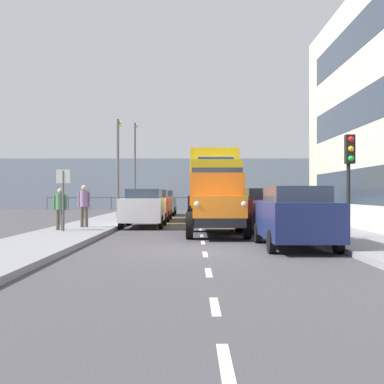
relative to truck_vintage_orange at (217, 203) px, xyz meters
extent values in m
plane|color=#423F44|center=(0.54, -6.77, -1.18)|extent=(80.00, 80.00, 0.00)
cube|color=gray|center=(-4.27, -6.77, -1.10)|extent=(2.66, 44.15, 0.15)
cube|color=gray|center=(5.35, -6.77, -1.10)|extent=(2.66, 44.15, 0.15)
cube|color=silver|center=(0.54, 13.31, -1.17)|extent=(0.12, 1.10, 0.01)
cube|color=silver|center=(0.54, 11.09, -1.17)|extent=(0.12, 1.10, 0.01)
cube|color=silver|center=(0.54, 8.25, -1.17)|extent=(0.12, 1.10, 0.01)
cube|color=silver|center=(0.54, 5.40, -1.17)|extent=(0.12, 1.10, 0.01)
cube|color=silver|center=(0.54, 2.45, -1.17)|extent=(0.12, 1.10, 0.01)
cube|color=silver|center=(0.54, 0.00, -1.17)|extent=(0.12, 1.10, 0.01)
cube|color=silver|center=(0.54, -2.96, -1.17)|extent=(0.12, 1.10, 0.01)
cube|color=silver|center=(0.54, -5.38, -1.17)|extent=(0.12, 1.10, 0.01)
cube|color=silver|center=(0.54, -7.77, -1.17)|extent=(0.12, 1.10, 0.01)
cube|color=silver|center=(0.54, -10.21, -1.17)|extent=(0.12, 1.10, 0.01)
cube|color=silver|center=(0.54, -13.05, -1.17)|extent=(0.12, 1.10, 0.01)
cube|color=silver|center=(0.54, -15.97, -1.17)|extent=(0.12, 1.10, 0.01)
cube|color=silver|center=(0.54, -18.35, -1.17)|extent=(0.12, 1.10, 0.01)
cube|color=silver|center=(0.54, -21.31, -1.17)|extent=(0.12, 1.10, 0.01)
cube|color=silver|center=(0.54, -24.19, -1.17)|extent=(0.12, 1.10, 0.01)
cube|color=silver|center=(0.54, -26.53, -1.17)|extent=(0.12, 1.10, 0.01)
cube|color=#8C9EAD|center=(0.54, -31.84, 1.32)|extent=(80.00, 0.80, 5.00)
cylinder|color=#4C5156|center=(-13.46, -28.24, -0.58)|extent=(0.08, 0.08, 1.20)
cylinder|color=#4C5156|center=(-11.46, -28.24, -0.58)|extent=(0.08, 0.08, 1.20)
cylinder|color=#4C5156|center=(-9.46, -28.24, -0.58)|extent=(0.08, 0.08, 1.20)
cylinder|color=#4C5156|center=(-7.46, -28.24, -0.58)|extent=(0.08, 0.08, 1.20)
cylinder|color=#4C5156|center=(-5.46, -28.24, -0.58)|extent=(0.08, 0.08, 1.20)
cylinder|color=#4C5156|center=(-3.46, -28.24, -0.58)|extent=(0.08, 0.08, 1.20)
cylinder|color=#4C5156|center=(-1.46, -28.24, -0.58)|extent=(0.08, 0.08, 1.20)
cylinder|color=#4C5156|center=(0.54, -28.24, -0.58)|extent=(0.08, 0.08, 1.20)
cylinder|color=#4C5156|center=(2.54, -28.24, -0.58)|extent=(0.08, 0.08, 1.20)
cylinder|color=#4C5156|center=(4.54, -28.24, -0.58)|extent=(0.08, 0.08, 1.20)
cylinder|color=#4C5156|center=(6.54, -28.24, -0.58)|extent=(0.08, 0.08, 1.20)
cylinder|color=#4C5156|center=(8.54, -28.24, -0.58)|extent=(0.08, 0.08, 1.20)
cylinder|color=#4C5156|center=(10.54, -28.24, -0.58)|extent=(0.08, 0.08, 1.20)
cylinder|color=#4C5156|center=(12.54, -28.24, -0.58)|extent=(0.08, 0.08, 1.20)
cylinder|color=#4C5156|center=(14.54, -28.24, -0.58)|extent=(0.08, 0.08, 1.20)
cube|color=#4C5156|center=(0.54, -28.24, -0.06)|extent=(28.00, 0.08, 0.08)
cube|color=black|center=(0.00, -0.38, -0.58)|extent=(1.64, 5.60, 0.30)
cube|color=orange|center=(0.00, 1.47, -0.08)|extent=(1.72, 1.90, 0.70)
cube|color=silver|center=(0.00, 2.36, -0.11)|extent=(1.16, 0.08, 0.56)
sphere|color=white|center=(-0.73, 2.36, 0.02)|extent=(0.20, 0.20, 0.20)
sphere|color=white|center=(0.74, 2.36, 0.02)|extent=(0.20, 0.20, 0.20)
cube|color=orange|center=(0.00, -0.04, 0.50)|extent=(1.93, 1.34, 1.15)
cube|color=#2D3847|center=(0.00, -0.04, 0.97)|extent=(1.79, 1.23, 0.56)
cube|color=#2D2319|center=(0.00, -1.72, -0.35)|extent=(2.10, 2.80, 0.16)
cube|color=black|center=(-1.01, -1.72, -0.03)|extent=(0.08, 2.80, 0.56)
cube|color=black|center=(1.01, -1.72, -0.03)|extent=(0.08, 2.80, 0.56)
cylinder|color=black|center=(-0.97, 1.30, -0.73)|extent=(0.24, 0.90, 0.90)
cylinder|color=black|center=(0.97, 1.30, -0.73)|extent=(0.24, 0.90, 0.90)
cylinder|color=black|center=(-0.97, -1.92, -0.73)|extent=(0.24, 0.90, 0.90)
cylinder|color=black|center=(0.97, -1.92, -0.73)|extent=(0.24, 0.90, 0.90)
cube|color=gold|center=(-0.25, -6.29, 0.64)|extent=(2.40, 2.21, 2.60)
cube|color=#2D3847|center=(-0.25, -6.29, 1.21)|extent=(2.20, 2.04, 0.80)
cube|color=#1933B2|center=(-0.25, -6.29, 2.04)|extent=(1.75, 0.20, 0.16)
cube|color=gold|center=(-0.25, -10.29, 1.19)|extent=(2.50, 5.95, 3.00)
cube|color=black|center=(-0.25, -9.35, -0.48)|extent=(2.00, 8.08, 0.36)
cylinder|color=black|center=(-1.40, -6.38, -0.66)|extent=(0.28, 1.04, 1.04)
cylinder|color=black|center=(0.90, -6.38, -0.66)|extent=(0.28, 1.04, 1.04)
cylinder|color=black|center=(-1.40, -9.99, -0.66)|extent=(0.28, 1.04, 1.04)
cylinder|color=black|center=(0.90, -9.99, -0.66)|extent=(0.28, 1.04, 1.04)
cylinder|color=black|center=(-1.40, -12.11, -0.66)|extent=(0.28, 1.04, 1.04)
cylinder|color=black|center=(0.90, -12.11, -0.66)|extent=(0.28, 1.04, 1.04)
cube|color=navy|center=(-1.99, 3.90, -0.38)|extent=(1.78, 4.34, 1.00)
cube|color=#2D3847|center=(-1.99, 4.10, 0.33)|extent=(1.46, 2.39, 0.42)
cylinder|color=black|center=(-1.15, 2.55, -0.88)|extent=(0.18, 0.60, 0.60)
cylinder|color=black|center=(-2.84, 2.55, -0.88)|extent=(0.18, 0.60, 0.60)
cylinder|color=black|center=(-1.15, 5.25, -0.88)|extent=(0.18, 0.60, 0.60)
cylinder|color=black|center=(-2.84, 5.25, -0.88)|extent=(0.18, 0.60, 0.60)
cube|color=maroon|center=(-1.99, -1.92, -0.38)|extent=(1.81, 3.81, 1.00)
cube|color=#2D3847|center=(-1.99, -1.72, 0.33)|extent=(1.49, 2.09, 0.42)
cylinder|color=black|center=(-1.13, -3.11, -0.88)|extent=(0.18, 0.60, 0.60)
cylinder|color=black|center=(-2.86, -3.11, -0.88)|extent=(0.18, 0.60, 0.60)
cylinder|color=black|center=(-1.13, -0.74, -0.88)|extent=(0.18, 0.60, 0.60)
cylinder|color=black|center=(-2.86, -0.74, -0.88)|extent=(0.18, 0.60, 0.60)
cube|color=#B7BABF|center=(-1.99, -7.09, -0.38)|extent=(1.81, 3.83, 1.00)
cube|color=#2D3847|center=(-1.99, -6.89, 0.33)|extent=(1.49, 2.11, 0.42)
cylinder|color=black|center=(-1.13, -8.27, -0.88)|extent=(0.18, 0.60, 0.60)
cylinder|color=black|center=(-2.86, -8.27, -0.88)|extent=(0.18, 0.60, 0.60)
cylinder|color=black|center=(-1.13, -5.90, -0.88)|extent=(0.18, 0.60, 0.60)
cylinder|color=black|center=(-2.86, -5.90, -0.88)|extent=(0.18, 0.60, 0.60)
cube|color=#1E6670|center=(-1.99, -12.12, -0.38)|extent=(1.80, 4.00, 1.00)
cube|color=#2D3847|center=(-1.99, -11.92, 0.33)|extent=(1.48, 2.20, 0.42)
cylinder|color=black|center=(-1.14, -13.36, -0.88)|extent=(0.18, 0.60, 0.60)
cylinder|color=black|center=(-2.85, -13.36, -0.88)|extent=(0.18, 0.60, 0.60)
cylinder|color=black|center=(-1.14, -10.88, -0.88)|extent=(0.18, 0.60, 0.60)
cylinder|color=black|center=(-2.85, -10.88, -0.88)|extent=(0.18, 0.60, 0.60)
cube|color=white|center=(3.07, -4.47, -0.38)|extent=(1.78, 4.17, 1.00)
cube|color=#2D3847|center=(3.07, -4.67, 0.33)|extent=(1.46, 2.30, 0.42)
cylinder|color=black|center=(2.22, -3.17, -0.88)|extent=(0.18, 0.60, 0.60)
cylinder|color=black|center=(3.92, -3.17, -0.88)|extent=(0.18, 0.60, 0.60)
cylinder|color=black|center=(2.22, -5.76, -0.88)|extent=(0.18, 0.60, 0.60)
cylinder|color=black|center=(3.92, -5.76, -0.88)|extent=(0.18, 0.60, 0.60)
cube|color=#B21E1E|center=(3.07, -9.88, -0.38)|extent=(1.79, 4.61, 1.00)
cube|color=#2D3847|center=(3.07, -10.08, 0.33)|extent=(1.47, 2.53, 0.42)
cylinder|color=black|center=(2.22, -8.45, -0.88)|extent=(0.18, 0.60, 0.60)
cylinder|color=black|center=(3.92, -8.45, -0.88)|extent=(0.18, 0.60, 0.60)
cylinder|color=black|center=(2.22, -11.31, -0.88)|extent=(0.18, 0.60, 0.60)
cylinder|color=black|center=(3.92, -11.31, -0.88)|extent=(0.18, 0.60, 0.60)
cube|color=slate|center=(3.07, -16.40, -0.38)|extent=(1.89, 4.37, 1.00)
cube|color=#2D3847|center=(3.07, -16.60, 0.33)|extent=(1.55, 2.41, 0.42)
cylinder|color=black|center=(2.17, -15.05, -0.88)|extent=(0.18, 0.60, 0.60)
cylinder|color=black|center=(3.97, -15.05, -0.88)|extent=(0.18, 0.60, 0.60)
cylinder|color=black|center=(2.17, -17.76, -0.88)|extent=(0.18, 0.60, 0.60)
cylinder|color=black|center=(3.97, -17.76, -0.88)|extent=(0.18, 0.60, 0.60)
cylinder|color=#4C473D|center=(5.75, -0.74, -0.65)|extent=(0.14, 0.14, 0.76)
cylinder|color=#4C473D|center=(5.93, -0.74, -0.65)|extent=(0.14, 0.14, 0.76)
cylinder|color=#47724C|center=(5.84, -0.74, 0.03)|extent=(0.34, 0.34, 0.60)
cylinder|color=#47724C|center=(5.62, -0.74, 0.00)|extent=(0.09, 0.09, 0.55)
cylinder|color=#47724C|center=(6.06, -0.74, 0.00)|extent=(0.09, 0.09, 0.55)
sphere|color=tan|center=(5.84, -0.74, 0.44)|extent=(0.21, 0.21, 0.21)
cylinder|color=#4C473D|center=(5.21, -2.37, -0.61)|extent=(0.14, 0.14, 0.83)
cylinder|color=#4C473D|center=(5.39, -2.37, -0.61)|extent=(0.14, 0.14, 0.83)
cylinder|color=gray|center=(5.30, -2.37, 0.13)|extent=(0.34, 0.34, 0.66)
cylinder|color=gray|center=(5.08, -2.37, 0.10)|extent=(0.09, 0.09, 0.61)
cylinder|color=gray|center=(5.52, -2.37, 0.10)|extent=(0.09, 0.09, 0.61)
sphere|color=tan|center=(5.30, -2.37, 0.57)|extent=(0.23, 0.23, 0.23)
cylinder|color=black|center=(-4.02, 2.30, 0.57)|extent=(0.12, 0.12, 3.20)
cube|color=black|center=(-4.02, 2.44, 1.72)|extent=(0.28, 0.24, 0.90)
sphere|color=red|center=(-4.02, 2.56, 2.02)|extent=(0.18, 0.18, 0.18)
sphere|color=orange|center=(-4.02, 2.56, 1.72)|extent=(0.18, 0.18, 0.18)
sphere|color=green|center=(-4.02, 2.56, 1.42)|extent=(0.18, 0.18, 0.18)
cylinder|color=#59595B|center=(5.20, -10.62, 1.80)|extent=(0.16, 0.16, 5.66)
cylinder|color=#59595B|center=(5.20, -11.07, 4.53)|extent=(0.10, 0.90, 0.10)
sphere|color=silver|center=(5.20, -11.52, 4.48)|extent=(0.32, 0.32, 0.32)
cylinder|color=#59595B|center=(5.48, -21.16, 2.44)|extent=(0.16, 0.16, 6.94)
cylinder|color=#59595B|center=(5.48, -21.61, 5.82)|extent=(0.10, 0.90, 0.10)
sphere|color=silver|center=(5.48, -22.06, 5.77)|extent=(0.32, 0.32, 0.32)
cylinder|color=#4C4C4C|center=(5.58, -0.16, 0.07)|extent=(0.07, 0.07, 2.20)
cube|color=silver|center=(5.58, -0.16, 0.97)|extent=(0.50, 0.04, 0.50)
camera|label=1|loc=(0.83, 17.76, 0.35)|focal=46.20mm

